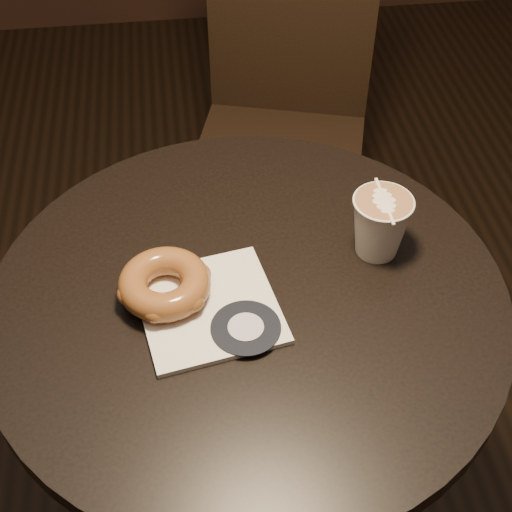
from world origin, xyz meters
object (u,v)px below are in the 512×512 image
cafe_table (249,377)px  chair (285,94)px  pastry_bag (209,308)px  doughnut (165,284)px  latte_cup (380,226)px

cafe_table → chair: bearing=76.9°
pastry_bag → chair: bearing=63.6°
pastry_bag → doughnut: (-0.05, 0.03, 0.02)m
pastry_bag → doughnut: doughnut is taller
doughnut → latte_cup: size_ratio=1.31×
doughnut → cafe_table: bearing=-1.5°
doughnut → latte_cup: (0.30, 0.05, 0.02)m
cafe_table → latte_cup: 0.32m
latte_cup → cafe_table: bearing=-163.9°
cafe_table → latte_cup: bearing=16.1°
chair → pastry_bag: size_ratio=5.57×
chair → latte_cup: (0.01, -0.73, 0.25)m
cafe_table → chair: size_ratio=0.77×
cafe_table → doughnut: (-0.11, 0.00, 0.23)m
pastry_bag → latte_cup: (0.24, 0.08, 0.04)m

